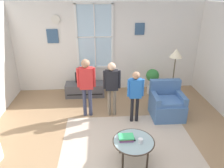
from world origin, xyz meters
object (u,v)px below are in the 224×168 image
object	(u,v)px
tv_stand	(85,89)
person_black_shirt	(112,83)
coffee_table	(134,142)
television	(84,77)
person_red_shirt	(86,82)
book_stack	(126,138)
floor_lamp	(175,59)
person_blue_shirt	(135,91)
armchair	(167,104)
remote_near_books	(133,138)
potted_plant_by_window	(152,79)
cup	(140,141)

from	to	relation	value
tv_stand	person_black_shirt	world-z (taller)	person_black_shirt
tv_stand	coffee_table	world-z (taller)	coffee_table
tv_stand	television	xyz separation A→B (m)	(0.00, -0.00, 0.38)
television	person_red_shirt	xyz separation A→B (m)	(0.12, -1.12, 0.34)
book_stack	floor_lamp	bearing A→B (deg)	52.68
person_red_shirt	floor_lamp	distance (m)	2.30
coffee_table	person_blue_shirt	world-z (taller)	person_blue_shirt
television	armchair	distance (m)	2.44
person_red_shirt	book_stack	bearing A→B (deg)	-64.81
tv_stand	remote_near_books	distance (m)	2.89
remote_near_books	person_red_shirt	xyz separation A→B (m)	(-0.88, 1.58, 0.46)
book_stack	person_blue_shirt	size ratio (longest dim) A/B	0.21
armchair	potted_plant_by_window	size ratio (longest dim) A/B	1.13
armchair	person_blue_shirt	world-z (taller)	person_blue_shirt
cup	remote_near_books	xyz separation A→B (m)	(-0.10, 0.12, -0.03)
television	potted_plant_by_window	size ratio (longest dim) A/B	0.68
armchair	remote_near_books	bearing A→B (deg)	-126.98
book_stack	cup	distance (m)	0.26
potted_plant_by_window	floor_lamp	xyz separation A→B (m)	(0.33, -0.79, 0.85)
book_stack	person_black_shirt	xyz separation A→B (m)	(-0.15, 1.56, 0.38)
armchair	person_black_shirt	world-z (taller)	person_black_shirt
person_blue_shirt	book_stack	bearing A→B (deg)	-106.50
television	remote_near_books	bearing A→B (deg)	-69.74
potted_plant_by_window	tv_stand	bearing A→B (deg)	-179.22
book_stack	floor_lamp	xyz separation A→B (m)	(1.49, 1.95, 0.84)
book_stack	person_black_shirt	size ratio (longest dim) A/B	0.19
armchair	cup	distance (m)	1.82
tv_stand	book_stack	size ratio (longest dim) A/B	4.23
person_black_shirt	remote_near_books	bearing A→B (deg)	-79.88
television	person_red_shirt	size ratio (longest dim) A/B	0.36
tv_stand	coffee_table	distance (m)	2.95
person_black_shirt	tv_stand	bearing A→B (deg)	122.02
television	remote_near_books	distance (m)	2.88
cup	floor_lamp	xyz separation A→B (m)	(1.25, 2.06, 0.83)
potted_plant_by_window	book_stack	bearing A→B (deg)	-112.88
armchair	cup	size ratio (longest dim) A/B	10.40
armchair	cup	bearing A→B (deg)	-122.13
book_stack	cup	bearing A→B (deg)	-23.87
remote_near_books	potted_plant_by_window	size ratio (longest dim) A/B	0.18
person_blue_shirt	floor_lamp	xyz separation A→B (m)	(1.12, 0.71, 0.53)
person_red_shirt	potted_plant_by_window	distance (m)	2.27
book_stack	person_blue_shirt	distance (m)	1.33
armchair	book_stack	bearing A→B (deg)	-129.99
cup	remote_near_books	size ratio (longest dim) A/B	0.60
tv_stand	floor_lamp	world-z (taller)	floor_lamp
armchair	person_red_shirt	distance (m)	2.04
cup	person_black_shirt	distance (m)	1.75
person_red_shirt	television	bearing A→B (deg)	95.97
tv_stand	floor_lamp	distance (m)	2.72
cup	remote_near_books	distance (m)	0.16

